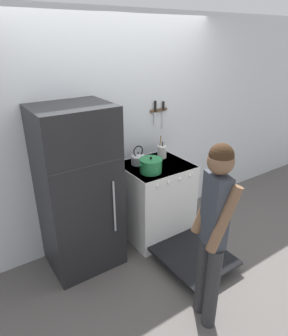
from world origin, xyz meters
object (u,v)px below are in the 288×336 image
Objects in this scene: stove_range at (157,202)px; person at (213,229)px; dutch_oven_pot at (151,166)px; tea_kettle at (138,159)px; utensil_jar at (162,152)px; refrigerator at (79,191)px.

stove_range is 1.34m from person.
dutch_oven_pot is 1.30× the size of tea_kettle.
person is at bearing -111.90° from utensil_jar.
refrigerator is 1.02m from stove_range.
refrigerator is 1.14m from utensil_jar.
stove_range is 0.60m from utensil_jar.
utensil_jar is at bearing 43.57° from stove_range.
utensil_jar is (0.19, 0.18, 0.55)m from stove_range.
dutch_oven_pot is 0.26m from tea_kettle.
utensil_jar is (0.34, 0.01, 0.01)m from tea_kettle.
person is (0.57, -1.27, 0.06)m from refrigerator.
refrigerator is 1.40m from person.
utensil_jar is (0.36, 0.27, -0.00)m from dutch_oven_pot.
refrigerator reaches higher than dutch_oven_pot.
stove_range is 0.87× the size of person.
dutch_oven_pot is at bearing -151.06° from stove_range.
stove_range is (0.94, -0.07, -0.40)m from refrigerator.
utensil_jar is at bearing -5.38° from person.
person is at bearing -100.22° from dutch_oven_pot.
dutch_oven_pot is (-0.17, -0.09, 0.55)m from stove_range.
refrigerator is at bearing -174.36° from utensil_jar.
refrigerator reaches higher than utensil_jar.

